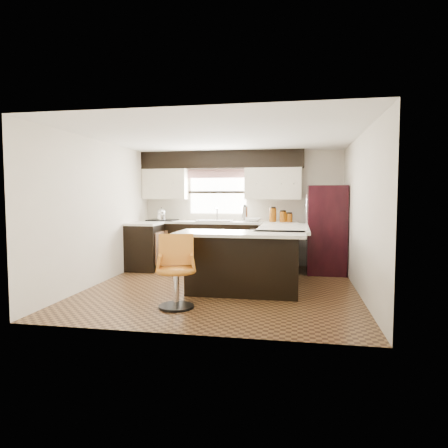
% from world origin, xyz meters
% --- Properties ---
extents(floor, '(4.40, 4.40, 0.00)m').
position_xyz_m(floor, '(0.00, 0.00, 0.00)').
color(floor, '#49301A').
rests_on(floor, ground).
extents(ceiling, '(4.40, 4.40, 0.00)m').
position_xyz_m(ceiling, '(0.00, 0.00, 2.40)').
color(ceiling, silver).
rests_on(ceiling, wall_back).
extents(wall_back, '(4.40, 0.00, 4.40)m').
position_xyz_m(wall_back, '(0.00, 2.20, 1.20)').
color(wall_back, beige).
rests_on(wall_back, floor).
extents(wall_front, '(4.40, 0.00, 4.40)m').
position_xyz_m(wall_front, '(0.00, -2.20, 1.20)').
color(wall_front, beige).
rests_on(wall_front, floor).
extents(wall_left, '(0.00, 4.40, 4.40)m').
position_xyz_m(wall_left, '(-2.10, 0.00, 1.20)').
color(wall_left, beige).
rests_on(wall_left, floor).
extents(wall_right, '(0.00, 4.40, 4.40)m').
position_xyz_m(wall_right, '(2.10, 0.00, 1.20)').
color(wall_right, beige).
rests_on(wall_right, floor).
extents(base_cab_back, '(3.30, 0.60, 0.90)m').
position_xyz_m(base_cab_back, '(-0.45, 1.90, 0.45)').
color(base_cab_back, black).
rests_on(base_cab_back, floor).
extents(base_cab_left, '(0.60, 0.70, 0.90)m').
position_xyz_m(base_cab_left, '(-1.80, 1.25, 0.45)').
color(base_cab_left, black).
rests_on(base_cab_left, floor).
extents(counter_back, '(3.30, 0.60, 0.04)m').
position_xyz_m(counter_back, '(-0.45, 1.90, 0.92)').
color(counter_back, silver).
rests_on(counter_back, base_cab_back).
extents(counter_left, '(0.60, 0.70, 0.04)m').
position_xyz_m(counter_left, '(-1.80, 1.25, 0.92)').
color(counter_left, silver).
rests_on(counter_left, base_cab_left).
extents(soffit, '(3.40, 0.35, 0.36)m').
position_xyz_m(soffit, '(-0.40, 2.03, 2.22)').
color(soffit, black).
rests_on(soffit, wall_back).
extents(upper_cab_left, '(0.94, 0.35, 0.64)m').
position_xyz_m(upper_cab_left, '(-1.62, 2.03, 1.72)').
color(upper_cab_left, beige).
rests_on(upper_cab_left, wall_back).
extents(upper_cab_right, '(1.14, 0.35, 0.64)m').
position_xyz_m(upper_cab_right, '(0.68, 2.03, 1.72)').
color(upper_cab_right, beige).
rests_on(upper_cab_right, wall_back).
extents(window_pane, '(1.20, 0.02, 0.90)m').
position_xyz_m(window_pane, '(-0.50, 2.18, 1.55)').
color(window_pane, white).
rests_on(window_pane, wall_back).
extents(valance, '(1.30, 0.06, 0.18)m').
position_xyz_m(valance, '(-0.50, 2.14, 1.94)').
color(valance, '#D19B93').
rests_on(valance, wall_back).
extents(sink, '(0.75, 0.45, 0.03)m').
position_xyz_m(sink, '(-0.50, 1.88, 0.96)').
color(sink, '#B2B2B7').
rests_on(sink, counter_back).
extents(dishwasher, '(0.58, 0.03, 0.78)m').
position_xyz_m(dishwasher, '(0.55, 1.61, 0.43)').
color(dishwasher, black).
rests_on(dishwasher, floor).
extents(cooktop, '(0.58, 0.50, 0.02)m').
position_xyz_m(cooktop, '(-1.65, 1.88, 0.96)').
color(cooktop, black).
rests_on(cooktop, counter_back).
extents(peninsula_long, '(0.60, 1.95, 0.90)m').
position_xyz_m(peninsula_long, '(0.90, 0.62, 0.45)').
color(peninsula_long, black).
rests_on(peninsula_long, floor).
extents(peninsula_return, '(1.65, 0.60, 0.90)m').
position_xyz_m(peninsula_return, '(0.38, -0.35, 0.45)').
color(peninsula_return, black).
rests_on(peninsula_return, floor).
extents(counter_pen_long, '(0.84, 1.95, 0.04)m').
position_xyz_m(counter_pen_long, '(0.95, 0.62, 0.92)').
color(counter_pen_long, silver).
rests_on(counter_pen_long, peninsula_long).
extents(counter_pen_return, '(1.89, 0.84, 0.04)m').
position_xyz_m(counter_pen_return, '(0.35, -0.44, 0.92)').
color(counter_pen_return, silver).
rests_on(counter_pen_return, peninsula_return).
extents(refrigerator, '(0.71, 0.69, 1.67)m').
position_xyz_m(refrigerator, '(1.72, 1.52, 0.83)').
color(refrigerator, black).
rests_on(refrigerator, floor).
extents(bar_chair, '(0.63, 0.63, 0.96)m').
position_xyz_m(bar_chair, '(-0.39, -1.24, 0.48)').
color(bar_chair, orange).
rests_on(bar_chair, floor).
extents(kettle, '(0.19, 0.19, 0.26)m').
position_xyz_m(kettle, '(-1.67, 1.88, 1.10)').
color(kettle, silver).
rests_on(kettle, cooktop).
extents(percolator, '(0.13, 0.13, 0.31)m').
position_xyz_m(percolator, '(0.11, 1.90, 1.10)').
color(percolator, silver).
rests_on(percolator, counter_back).
extents(mixing_bowl, '(0.33, 0.33, 0.08)m').
position_xyz_m(mixing_bowl, '(0.30, 1.90, 0.98)').
color(mixing_bowl, white).
rests_on(mixing_bowl, counter_back).
extents(canister_large, '(0.14, 0.14, 0.27)m').
position_xyz_m(canister_large, '(0.69, 1.92, 1.08)').
color(canister_large, '#7F410A').
rests_on(canister_large, counter_back).
extents(canister_med, '(0.14, 0.14, 0.21)m').
position_xyz_m(canister_med, '(0.89, 1.92, 1.05)').
color(canister_med, '#7F410A').
rests_on(canister_med, counter_back).
extents(canister_small, '(0.12, 0.12, 0.17)m').
position_xyz_m(canister_small, '(1.02, 1.92, 1.03)').
color(canister_small, '#7F410A').
rests_on(canister_small, counter_back).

